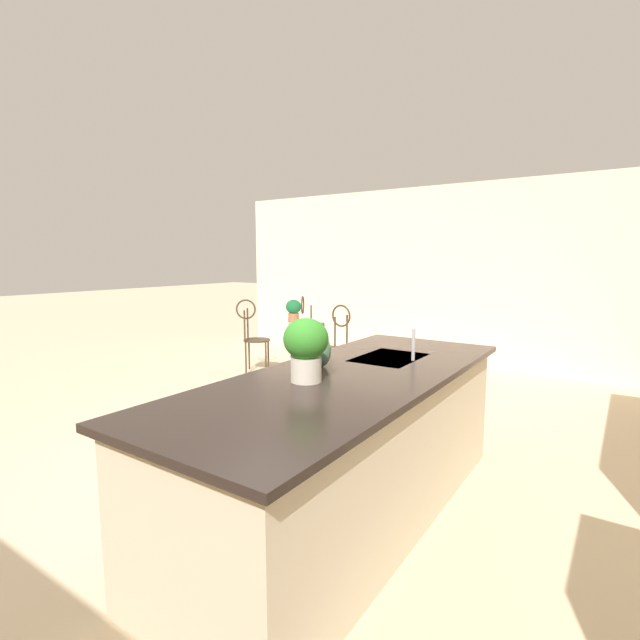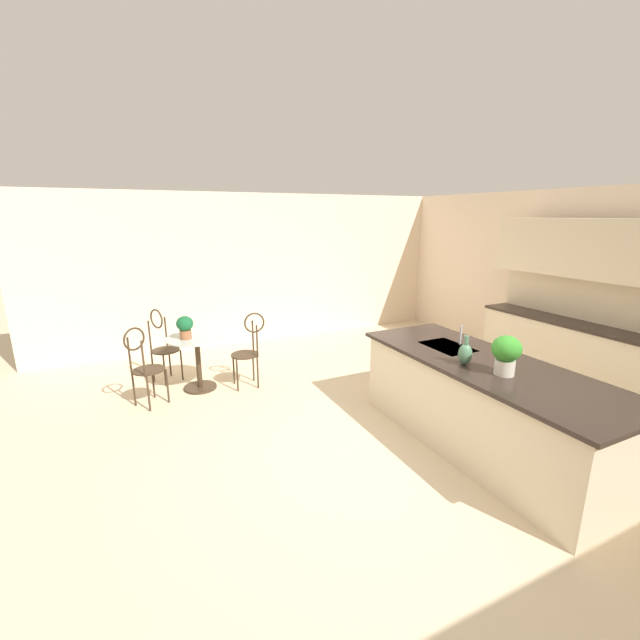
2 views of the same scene
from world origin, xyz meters
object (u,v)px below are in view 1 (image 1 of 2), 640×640
object	(u,v)px
chair_toward_desk	(253,332)
vase_on_counter	(321,350)
chair_by_island	(302,327)
bistro_table	(303,343)
chair_near_window	(335,341)
potted_plant_on_table	(294,309)
potted_plant_counter_near	(306,346)

from	to	relation	value
chair_toward_desk	vase_on_counter	xyz separation A→B (m)	(2.41, 2.78, 0.46)
chair_toward_desk	chair_by_island	bearing A→B (deg)	160.18
chair_by_island	vase_on_counter	size ratio (longest dim) A/B	3.62
bistro_table	chair_near_window	xyz separation A→B (m)	(0.20, 0.65, 0.13)
chair_near_window	chair_toward_desk	distance (m)	1.34
potted_plant_on_table	potted_plant_counter_near	size ratio (longest dim) A/B	0.84
bistro_table	chair_toward_desk	xyz separation A→B (m)	(0.27, -0.68, 0.13)
bistro_table	potted_plant_on_table	size ratio (longest dim) A/B	2.61
chair_by_island	bistro_table	bearing A→B (deg)	36.96
chair_toward_desk	potted_plant_counter_near	bearing A→B (deg)	46.53
chair_by_island	potted_plant_on_table	size ratio (longest dim) A/B	3.40
chair_by_island	vase_on_counter	world-z (taller)	vase_on_counter
chair_near_window	potted_plant_on_table	world-z (taller)	potted_plant_on_table
bistro_table	chair_by_island	size ratio (longest dim) A/B	0.77
chair_near_window	potted_plant_counter_near	xyz separation A→B (m)	(2.84, 1.58, 0.56)
potted_plant_on_table	chair_near_window	bearing A→B (deg)	77.73
chair_by_island	chair_toward_desk	xyz separation A→B (m)	(0.79, -0.29, 0.00)
bistro_table	potted_plant_on_table	xyz separation A→B (m)	(0.02, -0.14, 0.47)
potted_plant_counter_near	vase_on_counter	bearing A→B (deg)	-159.37
chair_near_window	potted_plant_counter_near	size ratio (longest dim) A/B	2.87
chair_toward_desk	potted_plant_counter_near	xyz separation A→B (m)	(2.76, 2.91, 0.56)
chair_near_window	potted_plant_on_table	bearing A→B (deg)	-102.27
potted_plant_on_table	vase_on_counter	world-z (taller)	vase_on_counter
chair_by_island	potted_plant_on_table	xyz separation A→B (m)	(0.55, 0.26, 0.34)
chair_by_island	potted_plant_on_table	bearing A→B (deg)	25.09
chair_near_window	chair_toward_desk	bearing A→B (deg)	-86.87
chair_near_window	chair_by_island	world-z (taller)	same
bistro_table	chair_near_window	distance (m)	0.69
chair_by_island	potted_plant_on_table	distance (m)	0.70
bistro_table	potted_plant_counter_near	distance (m)	3.83
chair_near_window	potted_plant_counter_near	bearing A→B (deg)	29.13
potted_plant_on_table	potted_plant_counter_near	world-z (taller)	potted_plant_counter_near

